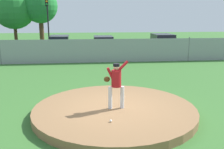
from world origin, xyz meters
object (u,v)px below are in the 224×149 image
object	(u,v)px
pitcher_youth	(116,81)
traffic_light_near	(48,14)
parked_car_slate	(162,44)
parked_car_navy	(103,45)
parked_car_teal	(60,45)
baseball	(111,121)

from	to	relation	value
pitcher_youth	traffic_light_near	xyz separation A→B (m)	(-4.61, 18.65, 2.32)
parked_car_slate	traffic_light_near	xyz separation A→B (m)	(-10.71, 4.02, 2.69)
pitcher_youth	parked_car_navy	size ratio (longest dim) A/B	0.38
parked_car_teal	traffic_light_near	world-z (taller)	traffic_light_near
baseball	parked_car_slate	size ratio (longest dim) A/B	0.02
parked_car_navy	parked_car_slate	bearing A→B (deg)	-0.61
pitcher_youth	traffic_light_near	world-z (taller)	traffic_light_near
parked_car_navy	traffic_light_near	bearing A→B (deg)	143.19
pitcher_youth	parked_car_navy	xyz separation A→B (m)	(0.68, 14.69, -0.44)
baseball	parked_car_navy	bearing A→B (deg)	86.51
parked_car_teal	parked_car_navy	bearing A→B (deg)	2.49
baseball	parked_car_navy	world-z (taller)	parked_car_navy
parked_car_teal	traffic_light_near	size ratio (longest dim) A/B	0.91
pitcher_youth	traffic_light_near	size ratio (longest dim) A/B	0.31
baseball	pitcher_youth	bearing A→B (deg)	75.63
baseball	parked_car_teal	world-z (taller)	parked_car_teal
parked_car_slate	parked_car_navy	size ratio (longest dim) A/B	1.09
parked_car_navy	traffic_light_near	distance (m)	7.16
parked_car_slate	parked_car_navy	distance (m)	5.43
pitcher_youth	parked_car_teal	distance (m)	14.87
baseball	parked_car_slate	world-z (taller)	parked_car_slate
traffic_light_near	pitcher_youth	bearing A→B (deg)	-76.12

